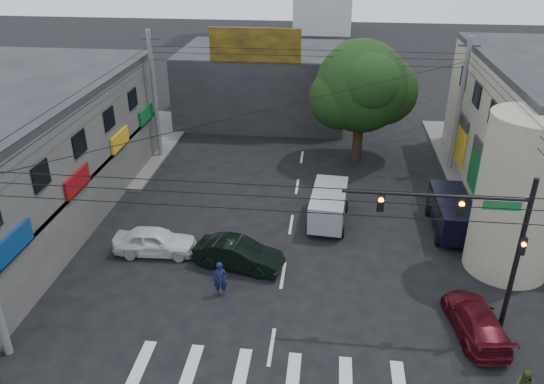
% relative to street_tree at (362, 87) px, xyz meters
% --- Properties ---
extents(ground, '(160.00, 160.00, 0.00)m').
position_rel_street_tree_xyz_m(ground, '(-4.00, -17.00, -5.47)').
color(ground, black).
rests_on(ground, ground).
extents(sidewalk_far_left, '(16.00, 16.00, 0.15)m').
position_rel_street_tree_xyz_m(sidewalk_far_left, '(-22.00, 1.00, -5.40)').
color(sidewalk_far_left, '#514F4C').
rests_on(sidewalk_far_left, ground).
extents(corner_column, '(4.00, 4.00, 8.00)m').
position_rel_street_tree_xyz_m(corner_column, '(7.00, -13.00, -1.47)').
color(corner_column, gray).
rests_on(corner_column, ground).
extents(building_far, '(14.00, 10.00, 6.00)m').
position_rel_street_tree_xyz_m(building_far, '(-8.00, 9.00, -2.47)').
color(building_far, '#232326').
rests_on(building_far, ground).
extents(billboard, '(7.00, 0.30, 2.60)m').
position_rel_street_tree_xyz_m(billboard, '(-8.00, 4.10, 1.83)').
color(billboard, olive).
rests_on(billboard, building_far).
extents(street_tree, '(6.40, 6.40, 8.70)m').
position_rel_street_tree_xyz_m(street_tree, '(0.00, 0.00, 0.00)').
color(street_tree, black).
rests_on(street_tree, ground).
extents(traffic_gantry, '(7.10, 0.35, 7.20)m').
position_rel_street_tree_xyz_m(traffic_gantry, '(3.82, -18.00, -0.64)').
color(traffic_gantry, black).
rests_on(traffic_gantry, ground).
extents(utility_pole_far_left, '(0.32, 0.32, 9.20)m').
position_rel_street_tree_xyz_m(utility_pole_far_left, '(-14.50, -1.00, -0.87)').
color(utility_pole_far_left, '#59595B').
rests_on(utility_pole_far_left, ground).
extents(utility_pole_far_right, '(0.32, 0.32, 9.20)m').
position_rel_street_tree_xyz_m(utility_pole_far_right, '(6.50, -1.00, -0.87)').
color(utility_pole_far_right, '#59595B').
rests_on(utility_pole_far_right, ground).
extents(dark_sedan, '(3.34, 5.09, 1.47)m').
position_rel_street_tree_xyz_m(dark_sedan, '(-6.30, -14.49, -4.74)').
color(dark_sedan, black).
rests_on(dark_sedan, ground).
extents(white_compact, '(2.11, 4.42, 1.45)m').
position_rel_street_tree_xyz_m(white_compact, '(-10.83, -13.75, -4.75)').
color(white_compact, silver).
rests_on(white_compact, ground).
extents(maroon_sedan, '(3.01, 4.95, 1.30)m').
position_rel_street_tree_xyz_m(maroon_sedan, '(4.41, -18.18, -4.83)').
color(maroon_sedan, '#470A13').
rests_on(maroon_sedan, ground).
extents(silver_minivan, '(4.79, 2.58, 1.94)m').
position_rel_street_tree_xyz_m(silver_minivan, '(-1.91, -9.43, -4.51)').
color(silver_minivan, '#AFB1B8').
rests_on(silver_minivan, ground).
extents(navy_van, '(4.93, 1.93, 1.96)m').
position_rel_street_tree_xyz_m(navy_van, '(4.92, -9.62, -4.49)').
color(navy_van, black).
rests_on(navy_van, ground).
extents(traffic_officer, '(0.77, 0.62, 1.75)m').
position_rel_street_tree_xyz_m(traffic_officer, '(-6.72, -16.86, -4.60)').
color(traffic_officer, '#121440').
rests_on(traffic_officer, ground).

